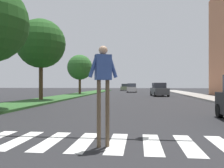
{
  "coord_description": "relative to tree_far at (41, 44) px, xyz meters",
  "views": [
    {
      "loc": [
        0.56,
        0.69,
        1.54
      ],
      "look_at": [
        -0.96,
        13.88,
        1.57
      ],
      "focal_mm": 37.23,
      "sensor_mm": 36.0,
      "label": 1
    }
  ],
  "objects": [
    {
      "name": "tree_far",
      "position": [
        0.0,
        0.0,
        0.0
      ],
      "size": [
        4.51,
        4.51,
        7.42
      ],
      "color": "#4C3823",
      "rests_on": "median_strip"
    },
    {
      "name": "traffic_light_gantry",
      "position": [
        4.52,
        -12.5,
        -0.91
      ],
      "size": [
        9.53,
        0.3,
        6.0
      ],
      "color": "gold",
      "rests_on": "median_strip"
    },
    {
      "name": "sedan_midblock",
      "position": [
        11.69,
        10.82,
        -4.49
      ],
      "size": [
        2.22,
        4.48,
        1.77
      ],
      "color": "#474C51",
      "rests_on": "ground_plane"
    },
    {
      "name": "tree_distant",
      "position": [
        0.15,
        13.66,
        -1.18
      ],
      "size": [
        3.77,
        3.77,
        5.87
      ],
      "color": "#4C3823",
      "rests_on": "median_strip"
    },
    {
      "name": "ground_plane",
      "position": [
        8.41,
        8.82,
        -5.3
      ],
      "size": [
        140.0,
        140.0,
        0.0
      ],
      "primitive_type": "plane",
      "color": "#262628"
    },
    {
      "name": "sedan_distant",
      "position": [
        7.64,
        25.33,
        -4.49
      ],
      "size": [
        1.94,
        4.43,
        1.75
      ],
      "color": "silver",
      "rests_on": "ground_plane"
    },
    {
      "name": "sidewalk_right",
      "position": [
        16.74,
        6.82,
        -5.22
      ],
      "size": [
        3.0,
        64.0,
        0.15
      ],
      "primitive_type": "cube",
      "color": "#9E9991",
      "rests_on": "ground_plane"
    },
    {
      "name": "sedan_far_horizon",
      "position": [
        5.64,
        37.22,
        -4.51
      ],
      "size": [
        2.09,
        4.44,
        1.7
      ],
      "color": "gray",
      "rests_on": "ground_plane"
    },
    {
      "name": "median_strip",
      "position": [
        0.3,
        6.82,
        -5.22
      ],
      "size": [
        3.37,
        64.0,
        0.15
      ],
      "primitive_type": "cube",
      "color": "#2D5B28",
      "rests_on": "ground_plane"
    },
    {
      "name": "pedestrian_performer",
      "position": [
        8.1,
        -14.86,
        -3.64
      ],
      "size": [
        0.72,
        0.39,
        2.49
      ],
      "color": "brown",
      "rests_on": "ground_plane"
    },
    {
      "name": "crosswalk",
      "position": [
        8.41,
        -14.41,
        -5.3
      ],
      "size": [
        7.65,
        2.2,
        0.01
      ],
      "color": "silver",
      "rests_on": "ground_plane"
    }
  ]
}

